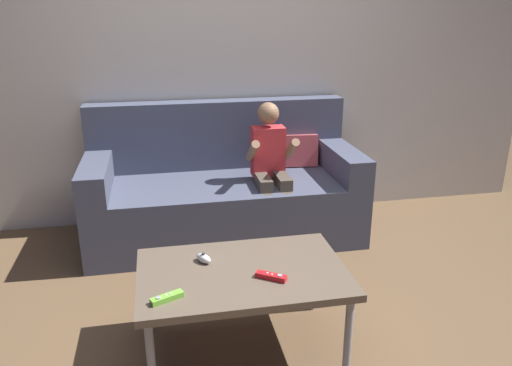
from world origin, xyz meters
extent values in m
plane|color=brown|center=(0.00, 0.00, 0.00)|extent=(10.05, 10.05, 0.00)
cube|color=beige|center=(0.00, 1.81, 1.25)|extent=(5.02, 0.05, 2.50)
cube|color=#474C60|center=(-0.05, 1.37, 0.22)|extent=(1.88, 0.80, 0.43)
cube|color=#474C60|center=(-0.05, 1.69, 0.68)|extent=(1.88, 0.16, 0.50)
cube|color=#474C60|center=(-0.90, 1.37, 0.53)|extent=(0.18, 0.80, 0.19)
cube|color=#474C60|center=(0.79, 1.37, 0.53)|extent=(0.18, 0.80, 0.19)
cube|color=#B24C51|center=(0.53, 1.61, 0.55)|extent=(0.31, 0.18, 0.25)
cylinder|color=#4C4238|center=(0.18, 1.05, 0.22)|extent=(0.07, 0.07, 0.43)
cylinder|color=#4C4238|center=(0.31, 1.05, 0.22)|extent=(0.07, 0.07, 0.43)
cube|color=#4C4238|center=(0.18, 1.19, 0.47)|extent=(0.08, 0.28, 0.08)
cube|color=#4C4238|center=(0.31, 1.19, 0.47)|extent=(0.08, 0.28, 0.08)
cube|color=red|center=(0.25, 1.33, 0.63)|extent=(0.22, 0.13, 0.34)
cylinder|color=#936B4C|center=(0.11, 1.20, 0.68)|extent=(0.05, 0.25, 0.19)
cylinder|color=#936B4C|center=(0.38, 1.20, 0.68)|extent=(0.05, 0.25, 0.19)
sphere|color=#936B4C|center=(0.25, 1.33, 0.90)|extent=(0.15, 0.15, 0.15)
cube|color=brown|center=(-0.15, 0.11, 0.41)|extent=(0.95, 0.62, 0.04)
cylinder|color=gray|center=(-0.57, -0.15, 0.20)|extent=(0.04, 0.04, 0.39)
cylinder|color=gray|center=(0.28, -0.15, 0.20)|extent=(0.04, 0.04, 0.39)
cylinder|color=gray|center=(-0.57, 0.37, 0.20)|extent=(0.04, 0.04, 0.39)
cylinder|color=gray|center=(0.28, 0.37, 0.20)|extent=(0.04, 0.04, 0.39)
cube|color=red|center=(-0.03, 0.01, 0.44)|extent=(0.14, 0.11, 0.02)
cylinder|color=#99999E|center=(0.00, -0.02, 0.45)|extent=(0.02, 0.02, 0.00)
cylinder|color=silver|center=(-0.03, 0.00, 0.45)|extent=(0.01, 0.01, 0.00)
cylinder|color=silver|center=(-0.05, 0.01, 0.45)|extent=(0.01, 0.01, 0.00)
ellipsoid|color=white|center=(-0.31, 0.22, 0.45)|extent=(0.09, 0.10, 0.04)
cylinder|color=#4C4C51|center=(-0.31, 0.22, 0.47)|extent=(0.02, 0.02, 0.01)
cube|color=#72C638|center=(-0.49, -0.08, 0.44)|extent=(0.14, 0.09, 0.02)
cylinder|color=#99999E|center=(-0.53, -0.09, 0.45)|extent=(0.02, 0.02, 0.00)
cylinder|color=silver|center=(-0.50, -0.08, 0.45)|extent=(0.01, 0.01, 0.00)
cylinder|color=silver|center=(-0.48, -0.07, 0.45)|extent=(0.01, 0.01, 0.00)
camera|label=1|loc=(-0.48, -1.88, 1.57)|focal=34.86mm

